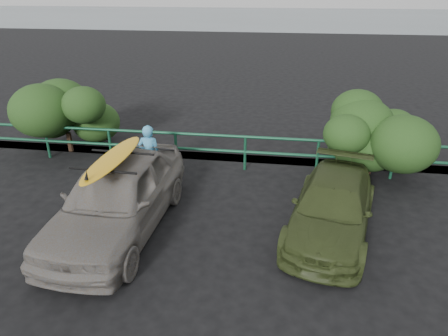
# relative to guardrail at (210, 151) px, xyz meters

# --- Properties ---
(ground) EXTENTS (80.00, 80.00, 0.00)m
(ground) POSITION_rel_guardrail_xyz_m (0.00, -5.00, -0.52)
(ground) COLOR black
(ocean) EXTENTS (200.00, 200.00, 0.00)m
(ocean) POSITION_rel_guardrail_xyz_m (0.00, 55.00, -0.52)
(ocean) COLOR slate
(ocean) RESTS_ON ground
(guardrail) EXTENTS (14.00, 0.08, 1.04)m
(guardrail) POSITION_rel_guardrail_xyz_m (0.00, 0.00, 0.00)
(guardrail) COLOR #154B31
(guardrail) RESTS_ON ground
(shrub_left) EXTENTS (3.20, 2.40, 2.12)m
(shrub_left) POSITION_rel_guardrail_xyz_m (-4.80, 0.40, 0.54)
(shrub_left) COLOR #25471A
(shrub_left) RESTS_ON ground
(shrub_right) EXTENTS (3.20, 2.40, 1.95)m
(shrub_right) POSITION_rel_guardrail_xyz_m (5.00, 0.50, 0.45)
(shrub_right) COLOR #25471A
(shrub_right) RESTS_ON ground
(sedan) EXTENTS (2.07, 4.73, 1.58)m
(sedan) POSITION_rel_guardrail_xyz_m (-1.37, -3.39, 0.27)
(sedan) COLOR slate
(sedan) RESTS_ON ground
(olive_vehicle) EXTENTS (2.46, 4.20, 1.14)m
(olive_vehicle) POSITION_rel_guardrail_xyz_m (3.13, -2.80, 0.05)
(olive_vehicle) COLOR #333F1C
(olive_vehicle) RESTS_ON ground
(man) EXTENTS (0.60, 0.40, 1.64)m
(man) POSITION_rel_guardrail_xyz_m (-1.36, -1.24, 0.30)
(man) COLOR #46A1D3
(man) RESTS_ON ground
(roof_rack) EXTENTS (1.43, 1.03, 0.05)m
(roof_rack) POSITION_rel_guardrail_xyz_m (-1.37, -3.39, 1.09)
(roof_rack) COLOR black
(roof_rack) RESTS_ON sedan
(surfboard) EXTENTS (0.63, 2.54, 0.07)m
(surfboard) POSITION_rel_guardrail_xyz_m (-1.37, -3.39, 1.15)
(surfboard) COLOR gold
(surfboard) RESTS_ON roof_rack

